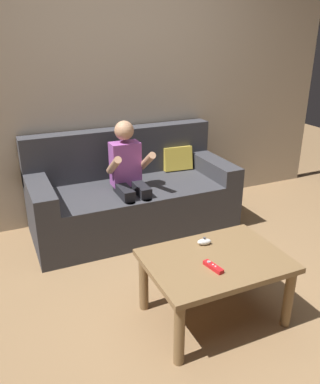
{
  "coord_description": "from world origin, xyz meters",
  "views": [
    {
      "loc": [
        -1.1,
        -1.69,
        1.68
      ],
      "look_at": [
        -0.03,
        0.7,
        0.6
      ],
      "focal_mm": 36.74,
      "sensor_mm": 36.0,
      "label": 1
    }
  ],
  "objects_px": {
    "person_seated_on_couch": "(129,175)",
    "game_remote_red_near_edge": "(213,267)",
    "couch": "(132,196)",
    "nunchuk_white": "(204,242)",
    "coffee_table": "(215,268)"
  },
  "relations": [
    {
      "from": "person_seated_on_couch",
      "to": "game_remote_red_near_edge",
      "type": "xyz_separation_m",
      "value": [
        0.03,
        -1.29,
        -0.14
      ]
    },
    {
      "from": "person_seated_on_couch",
      "to": "game_remote_red_near_edge",
      "type": "height_order",
      "value": "person_seated_on_couch"
    },
    {
      "from": "couch",
      "to": "nunchuk_white",
      "type": "relative_size",
      "value": 18.18
    },
    {
      "from": "couch",
      "to": "nunchuk_white",
      "type": "height_order",
      "value": "couch"
    },
    {
      "from": "coffee_table",
      "to": "game_remote_red_near_edge",
      "type": "height_order",
      "value": "game_remote_red_near_edge"
    },
    {
      "from": "person_seated_on_couch",
      "to": "coffee_table",
      "type": "bearing_deg",
      "value": -84.89
    },
    {
      "from": "nunchuk_white",
      "to": "couch",
      "type": "bearing_deg",
      "value": 91.97
    },
    {
      "from": "couch",
      "to": "coffee_table",
      "type": "distance_m",
      "value": 1.39
    },
    {
      "from": "person_seated_on_couch",
      "to": "coffee_table",
      "type": "distance_m",
      "value": 1.22
    },
    {
      "from": "coffee_table",
      "to": "game_remote_red_near_edge",
      "type": "relative_size",
      "value": 5.77
    },
    {
      "from": "coffee_table",
      "to": "game_remote_red_near_edge",
      "type": "xyz_separation_m",
      "value": [
        -0.07,
        -0.09,
        0.08
      ]
    },
    {
      "from": "couch",
      "to": "coffee_table",
      "type": "relative_size",
      "value": 2.13
    },
    {
      "from": "coffee_table",
      "to": "nunchuk_white",
      "type": "distance_m",
      "value": 0.19
    },
    {
      "from": "couch",
      "to": "game_remote_red_near_edge",
      "type": "height_order",
      "value": "couch"
    },
    {
      "from": "couch",
      "to": "person_seated_on_couch",
      "type": "relative_size",
      "value": 1.76
    }
  ]
}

